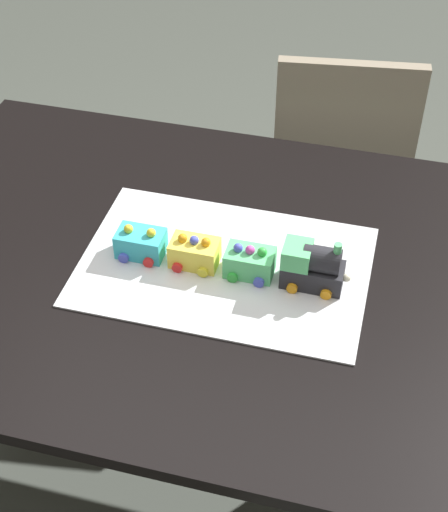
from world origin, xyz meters
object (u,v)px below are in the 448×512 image
Objects in this scene: cake_car_caboose_lemon at (195,252)px; cake_car_flatbed_mint_green at (250,262)px; dining_table at (200,298)px; cake_locomotive at (313,266)px; chair at (340,159)px; cake_car_tanker_turquoise at (141,243)px.

cake_car_flatbed_mint_green is at bearing 180.00° from cake_car_caboose_lemon.
cake_locomotive is (-0.24, 0.01, 0.16)m from dining_table.
chair is 8.60× the size of cake_car_flatbed_mint_green.
chair is at bearing -87.63° from cake_locomotive.
cake_car_flatbed_mint_green is at bearing 176.33° from dining_table.
cake_locomotive is at bearing 178.31° from dining_table.
chair is 0.95m from cake_car_tanker_turquoise.
cake_car_caboose_lemon is at bearing 68.03° from chair.
dining_table is 1.63× the size of chair.
dining_table is 0.19m from cake_car_tanker_turquoise.
cake_locomotive is 1.40× the size of cake_car_tanker_turquoise.
chair is at bearing -111.45° from cake_car_tanker_turquoise.
cake_locomotive is at bearing 84.57° from chair.
cake_locomotive is 1.40× the size of cake_car_caboose_lemon.
chair is at bearing -103.78° from dining_table.
cake_car_tanker_turquoise is at bearing -0.00° from cake_car_caboose_lemon.
cake_locomotive is 0.25m from cake_car_caboose_lemon.
chair is 8.60× the size of cake_car_tanker_turquoise.
chair is 8.60× the size of cake_car_caboose_lemon.
cake_locomotive reaches higher than cake_car_flatbed_mint_green.
cake_locomotive reaches higher than cake_car_caboose_lemon.
cake_locomotive is at bearing -180.00° from cake_car_tanker_turquoise.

